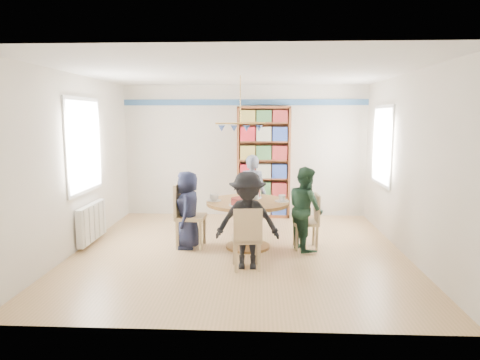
# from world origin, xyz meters

# --- Properties ---
(ground) EXTENTS (5.00, 5.00, 0.00)m
(ground) POSITION_xyz_m (0.00, 0.00, 0.00)
(ground) COLOR tan
(room_shell) EXTENTS (5.00, 5.00, 5.00)m
(room_shell) POSITION_xyz_m (-0.26, 0.87, 1.65)
(room_shell) COLOR white
(room_shell) RESTS_ON ground
(radiator) EXTENTS (0.12, 1.00, 0.60)m
(radiator) POSITION_xyz_m (-2.42, 0.30, 0.35)
(radiator) COLOR silver
(radiator) RESTS_ON ground
(dining_table) EXTENTS (1.30, 1.30, 0.75)m
(dining_table) POSITION_xyz_m (0.13, 0.18, 0.56)
(dining_table) COLOR olive
(dining_table) RESTS_ON ground
(chair_left) EXTENTS (0.47, 0.47, 1.02)m
(chair_left) POSITION_xyz_m (-0.86, 0.20, 0.56)
(chair_left) COLOR tan
(chair_left) RESTS_ON ground
(chair_right) EXTENTS (0.40, 0.40, 0.86)m
(chair_right) POSITION_xyz_m (1.11, 0.20, 0.48)
(chair_right) COLOR tan
(chair_right) RESTS_ON ground
(chair_far) EXTENTS (0.44, 0.44, 0.85)m
(chair_far) POSITION_xyz_m (0.13, 1.19, 0.47)
(chair_far) COLOR tan
(chair_far) RESTS_ON ground
(chair_near) EXTENTS (0.43, 0.43, 0.86)m
(chair_near) POSITION_xyz_m (0.15, -0.82, 0.48)
(chair_near) COLOR tan
(chair_near) RESTS_ON ground
(person_left) EXTENTS (0.43, 0.62, 1.22)m
(person_left) POSITION_xyz_m (-0.81, 0.14, 0.61)
(person_left) COLOR #161A31
(person_left) RESTS_ON ground
(person_right) EXTENTS (0.67, 0.76, 1.30)m
(person_right) POSITION_xyz_m (1.03, 0.14, 0.65)
(person_right) COLOR #1B3625
(person_right) RESTS_ON ground
(person_far) EXTENTS (0.57, 0.43, 1.40)m
(person_far) POSITION_xyz_m (0.18, 1.07, 0.70)
(person_far) COLOR gray
(person_far) RESTS_ON ground
(person_near) EXTENTS (0.87, 0.51, 1.33)m
(person_near) POSITION_xyz_m (0.15, -0.74, 0.66)
(person_near) COLOR black
(person_near) RESTS_ON ground
(bookshelf) EXTENTS (1.08, 0.32, 2.26)m
(bookshelf) POSITION_xyz_m (0.39, 2.34, 1.11)
(bookshelf) COLOR brown
(bookshelf) RESTS_ON ground
(tableware) EXTENTS (1.28, 1.28, 0.34)m
(tableware) POSITION_xyz_m (0.11, 0.21, 0.82)
(tableware) COLOR white
(tableware) RESTS_ON dining_table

